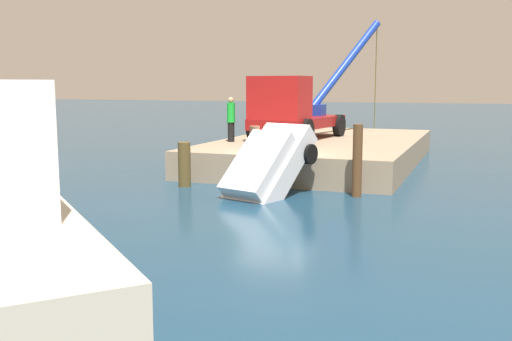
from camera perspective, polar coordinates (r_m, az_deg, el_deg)
The scene contains 8 objects.
ground at distance 20.10m, azimuth 1.77°, elevation -1.50°, with size 200.00×200.00×0.00m, color navy.
dock at distance 26.26m, azimuth 6.48°, elevation 1.92°, with size 13.83×8.01×1.06m, color gray.
crane_truck at distance 25.54m, azimuth 3.73°, elevation 5.97°, with size 8.40×4.25×5.53m.
dock_worker at distance 24.59m, azimuth -2.43°, elevation 5.00°, with size 0.34×0.34×1.85m.
salvaged_car at distance 18.13m, azimuth 0.51°, elevation -0.66°, with size 3.92×2.85×3.42m.
piling_near at distance 20.04m, azimuth -6.93°, elevation 0.59°, with size 0.43×0.43×1.50m, color brown.
piling_mid at distance 19.14m, azimuth -0.13°, elevation 1.19°, with size 0.34×0.34×2.10m, color brown.
piling_far at distance 18.26m, azimuth 9.76°, elevation 0.93°, with size 0.30×0.30×2.23m, color brown.
Camera 1 is at (18.72, 6.48, 3.40)m, focal length 41.42 mm.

